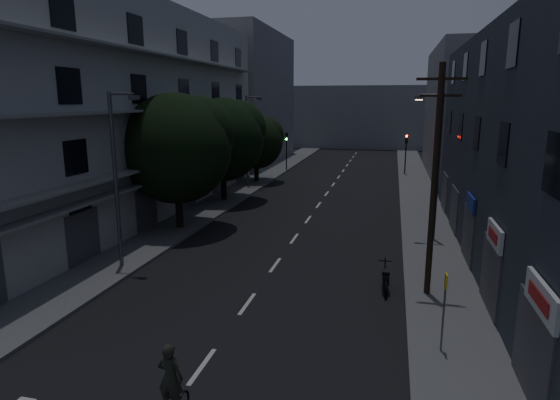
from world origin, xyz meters
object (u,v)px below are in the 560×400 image
at_px(utility_pole, 435,178).
at_px(cyclist, 172,400).
at_px(motorcycle, 385,279).
at_px(bus_stop_sign, 445,298).

height_order(utility_pole, cyclist, utility_pole).
bearing_deg(motorcycle, cyclist, -119.91).
relative_size(bus_stop_sign, cyclist, 1.13).
bearing_deg(utility_pole, cyclist, -124.26).
bearing_deg(utility_pole, motorcycle, 174.16).
bearing_deg(bus_stop_sign, motorcycle, 110.73).
xyz_separation_m(bus_stop_sign, cyclist, (-6.63, -5.00, -1.14)).
relative_size(bus_stop_sign, motorcycle, 1.28).
relative_size(motorcycle, cyclist, 0.88).
relative_size(utility_pole, bus_stop_sign, 3.56).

